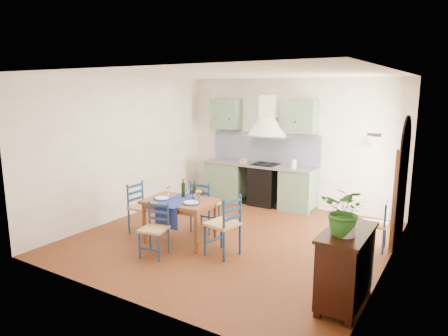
{
  "coord_description": "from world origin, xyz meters",
  "views": [
    {
      "loc": [
        3.36,
        -5.71,
        2.55
      ],
      "look_at": [
        -0.35,
        0.3,
        1.17
      ],
      "focal_mm": 32.0,
      "sensor_mm": 36.0,
      "label": 1
    }
  ],
  "objects_px": {
    "dining_table": "(180,205)",
    "chair_near": "(155,229)",
    "sideboard": "(345,265)",
    "potted_plant": "(346,211)"
  },
  "relations": [
    {
      "from": "sideboard",
      "to": "chair_near",
      "type": "bearing_deg",
      "value": -178.48
    },
    {
      "from": "potted_plant",
      "to": "chair_near",
      "type": "bearing_deg",
      "value": 178.07
    },
    {
      "from": "chair_near",
      "to": "potted_plant",
      "type": "xyz_separation_m",
      "value": [
        2.92,
        -0.1,
        0.79
      ]
    },
    {
      "from": "dining_table",
      "to": "chair_near",
      "type": "distance_m",
      "value": 0.69
    },
    {
      "from": "chair_near",
      "to": "sideboard",
      "type": "height_order",
      "value": "sideboard"
    },
    {
      "from": "dining_table",
      "to": "chair_near",
      "type": "height_order",
      "value": "dining_table"
    },
    {
      "from": "dining_table",
      "to": "chair_near",
      "type": "relative_size",
      "value": 1.46
    },
    {
      "from": "dining_table",
      "to": "sideboard",
      "type": "bearing_deg",
      "value": -11.16
    },
    {
      "from": "chair_near",
      "to": "potted_plant",
      "type": "height_order",
      "value": "potted_plant"
    },
    {
      "from": "dining_table",
      "to": "sideboard",
      "type": "relative_size",
      "value": 1.16
    }
  ]
}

